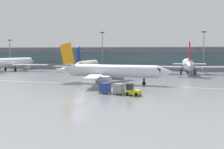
{
  "coord_description": "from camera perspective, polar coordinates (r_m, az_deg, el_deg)",
  "views": [
    {
      "loc": [
        17.77,
        -46.82,
        7.61
      ],
      "look_at": [
        1.18,
        16.05,
        3.0
      ],
      "focal_mm": 51.43,
      "sensor_mm": 36.0,
      "label": 1
    }
  ],
  "objects": [
    {
      "name": "gate_airplane_1",
      "position": [
        119.6,
        -4.33,
        1.77
      ],
      "size": [
        26.71,
        28.75,
        9.52
      ],
      "rotation": [
        0.0,
        0.0,
        1.62
      ],
      "color": "silver",
      "rests_on": "ground_plane"
    },
    {
      "name": "apron_light_mast_1",
      "position": [
        138.39,
        -1.73,
        4.53
      ],
      "size": [
        1.8,
        0.36,
        16.12
      ],
      "color": "gray",
      "rests_on": "ground_plane"
    },
    {
      "name": "apron_light_mast_0",
      "position": [
        153.79,
        -17.7,
        3.74
      ],
      "size": [
        1.8,
        0.36,
        13.16
      ],
      "color": "gray",
      "rests_on": "ground_plane"
    },
    {
      "name": "apron_light_mast_2",
      "position": [
        130.64,
        15.98,
        4.29
      ],
      "size": [
        1.8,
        0.36,
        15.61
      ],
      "color": "gray",
      "rests_on": "ground_plane"
    },
    {
      "name": "cargo_dolly_trailing",
      "position": [
        58.65,
        -1.23,
        -2.36
      ],
      "size": [
        2.45,
        2.11,
        1.94
      ],
      "rotation": [
        0.0,
        0.0,
        -0.27
      ],
      "color": "#595B60",
      "rests_on": "ground_plane"
    },
    {
      "name": "terminal_concourse",
      "position": [
        140.29,
        7.51,
        2.92
      ],
      "size": [
        187.38,
        11.0,
        9.6
      ],
      "color": "#8C939E",
      "rests_on": "ground_plane"
    },
    {
      "name": "gate_airplane_0",
      "position": [
        134.86,
        -17.27,
        2.08
      ],
      "size": [
        31.59,
        33.96,
        11.26
      ],
      "rotation": [
        0.0,
        0.0,
        1.53
      ],
      "color": "white",
      "rests_on": "ground_plane"
    },
    {
      "name": "ground_plane",
      "position": [
        50.66,
        -5.95,
        -4.61
      ],
      "size": [
        400.0,
        400.0,
        0.0
      ],
      "primitive_type": "plane",
      "color": "slate"
    },
    {
      "name": "cargo_dolly_lead",
      "position": [
        57.19,
        1.25,
        -2.53
      ],
      "size": [
        2.45,
        2.11,
        1.94
      ],
      "rotation": [
        0.0,
        0.0,
        -0.27
      ],
      "color": "#595B60",
      "rests_on": "ground_plane"
    },
    {
      "name": "taxiing_regional_jet",
      "position": [
        75.94,
        -0.07,
        0.56
      ],
      "size": [
        29.97,
        27.75,
        9.92
      ],
      "rotation": [
        0.0,
        0.0,
        -0.09
      ],
      "color": "silver",
      "rests_on": "ground_plane"
    },
    {
      "name": "gate_airplane_2",
      "position": [
        113.28,
        13.32,
        1.78
      ],
      "size": [
        31.17,
        33.57,
        11.12
      ],
      "rotation": [
        0.0,
        0.0,
        1.63
      ],
      "color": "silver",
      "rests_on": "ground_plane"
    },
    {
      "name": "taxiway_centreline_stripe",
      "position": [
        74.12,
        -0.19,
        -1.83
      ],
      "size": [
        109.57,
        10.47,
        0.01
      ],
      "primitive_type": "cube",
      "rotation": [
        0.0,
        0.0,
        -0.09
      ],
      "color": "yellow",
      "rests_on": "ground_plane"
    },
    {
      "name": "baggage_tug",
      "position": [
        55.96,
        3.65,
        -2.85
      ],
      "size": [
        2.88,
        2.18,
        2.1
      ],
      "rotation": [
        0.0,
        0.0,
        -0.27
      ],
      "color": "yellow",
      "rests_on": "ground_plane"
    }
  ]
}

